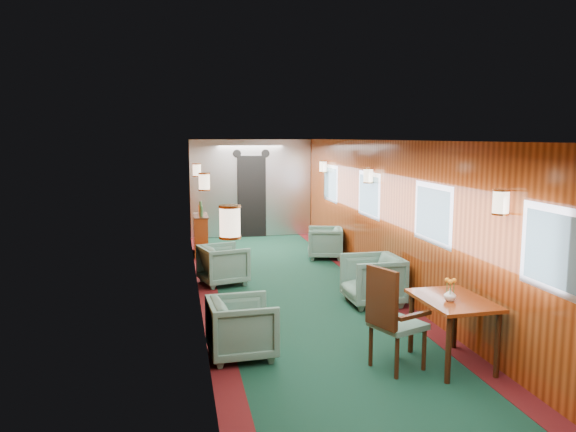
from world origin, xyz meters
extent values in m
plane|color=#0D3121|center=(0.00, 0.00, 0.00)|extent=(12.00, 12.00, 0.00)
cube|color=silver|center=(0.00, 0.00, 2.35)|extent=(3.00, 12.00, 0.10)
cube|color=silver|center=(0.00, 0.00, 2.36)|extent=(1.20, 12.00, 0.06)
cube|color=maroon|center=(0.00, 6.00, 1.20)|extent=(3.00, 0.10, 2.40)
cube|color=maroon|center=(-1.50, 0.00, 1.20)|extent=(0.10, 12.00, 2.40)
cube|color=maroon|center=(1.50, 0.00, 1.20)|extent=(0.10, 12.00, 2.40)
cube|color=#3F0C0E|center=(-1.35, 0.00, 0.00)|extent=(0.30, 12.00, 0.01)
cube|color=#3F0C0E|center=(1.35, 0.00, 0.00)|extent=(0.30, 12.00, 0.01)
cube|color=silver|center=(0.00, 5.92, 1.20)|extent=(2.98, 0.12, 2.38)
cube|color=black|center=(0.00, 5.84, 1.00)|extent=(0.70, 0.06, 2.00)
cylinder|color=black|center=(-0.35, 5.85, 2.05)|extent=(0.20, 0.04, 0.20)
cylinder|color=black|center=(0.35, 5.85, 2.05)|extent=(0.20, 0.04, 0.20)
cube|color=silver|center=(1.49, -3.50, 1.45)|extent=(0.02, 1.10, 0.80)
cube|color=#4A6870|center=(1.48, -3.50, 1.45)|extent=(0.01, 0.96, 0.66)
cube|color=silver|center=(1.49, -1.00, 1.45)|extent=(0.02, 1.10, 0.80)
cube|color=#4A6870|center=(1.48, -1.00, 1.45)|extent=(0.01, 0.96, 0.66)
cube|color=silver|center=(1.49, 1.50, 1.45)|extent=(0.02, 1.10, 0.80)
cube|color=#4A6870|center=(1.48, 1.50, 1.45)|extent=(0.01, 0.96, 0.66)
cube|color=silver|center=(1.49, 4.00, 1.45)|extent=(0.02, 1.10, 0.80)
cube|color=#4A6870|center=(1.48, 4.00, 1.45)|extent=(0.01, 0.96, 0.66)
cylinder|color=beige|center=(-1.40, -3.50, 1.80)|extent=(0.16, 0.16, 0.24)
cylinder|color=#C58337|center=(-1.40, -3.50, 1.68)|extent=(0.17, 0.17, 0.02)
cylinder|color=beige|center=(1.40, -2.70, 1.80)|extent=(0.16, 0.16, 0.24)
cylinder|color=#C58337|center=(1.40, -2.70, 1.68)|extent=(0.17, 0.17, 0.02)
cylinder|color=beige|center=(-1.40, 0.50, 1.80)|extent=(0.16, 0.16, 0.24)
cylinder|color=#C58337|center=(-1.40, 0.50, 1.68)|extent=(0.17, 0.17, 0.02)
cylinder|color=beige|center=(1.40, 1.30, 1.80)|extent=(0.16, 0.16, 0.24)
cylinder|color=#C58337|center=(1.40, 1.30, 1.68)|extent=(0.17, 0.17, 0.02)
cylinder|color=beige|center=(-1.40, 3.50, 1.80)|extent=(0.16, 0.16, 0.24)
cylinder|color=#C58337|center=(-1.40, 3.50, 1.68)|extent=(0.17, 0.17, 0.02)
cylinder|color=beige|center=(1.40, 4.30, 1.80)|extent=(0.16, 0.16, 0.24)
cylinder|color=#C58337|center=(1.40, 4.30, 1.68)|extent=(0.17, 0.17, 0.02)
cube|color=maroon|center=(1.08, -2.42, 0.72)|extent=(0.72, 1.00, 0.04)
cylinder|color=#34190B|center=(0.82, -2.85, 0.35)|extent=(0.06, 0.06, 0.70)
cylinder|color=#34190B|center=(1.37, -2.83, 0.35)|extent=(0.06, 0.06, 0.70)
cylinder|color=#34190B|center=(0.79, -2.01, 0.35)|extent=(0.06, 0.06, 0.70)
cylinder|color=#34190B|center=(1.34, -1.99, 0.35)|extent=(0.06, 0.06, 0.70)
cube|color=#204B44|center=(0.46, -2.40, 0.48)|extent=(0.62, 0.62, 0.06)
cube|color=#34190B|center=(0.24, -2.49, 0.81)|extent=(0.21, 0.42, 0.62)
cube|color=#204B44|center=(0.27, -2.48, 0.75)|extent=(0.14, 0.32, 0.37)
cube|color=#34190B|center=(0.55, -2.62, 0.64)|extent=(0.42, 0.21, 0.04)
cube|color=#34190B|center=(0.37, -2.17, 0.64)|extent=(0.42, 0.21, 0.04)
cylinder|color=#34190B|center=(0.36, -2.65, 0.22)|extent=(0.05, 0.05, 0.45)
cylinder|color=#34190B|center=(0.72, -2.50, 0.22)|extent=(0.05, 0.05, 0.45)
cylinder|color=#34190B|center=(0.21, -2.29, 0.22)|extent=(0.05, 0.05, 0.45)
cylinder|color=#34190B|center=(0.57, -2.14, 0.22)|extent=(0.05, 0.05, 0.45)
cube|color=maroon|center=(-1.34, 3.94, 0.41)|extent=(0.27, 0.92, 0.82)
cube|color=#34190B|center=(-1.33, 3.94, 0.82)|extent=(0.29, 0.94, 0.02)
cylinder|color=#295231|center=(-1.32, 3.71, 0.94)|extent=(0.07, 0.07, 0.22)
cylinder|color=#295231|center=(-1.32, 4.03, 0.97)|extent=(0.06, 0.06, 0.28)
cylinder|color=#C58337|center=(-1.32, 4.21, 0.92)|extent=(0.08, 0.08, 0.18)
imported|color=silver|center=(1.00, -2.50, 0.80)|extent=(0.16, 0.16, 0.14)
imported|color=#204B44|center=(-1.12, -1.76, 0.34)|extent=(0.78, 0.76, 0.67)
imported|color=#204B44|center=(-1.07, 1.44, 0.33)|extent=(0.89, 0.88, 0.67)
imported|color=#204B44|center=(1.00, -0.13, 0.36)|extent=(0.82, 0.80, 0.73)
imported|color=#204B44|center=(1.13, 3.08, 0.32)|extent=(0.85, 0.83, 0.64)
camera|label=1|loc=(-1.79, -7.78, 2.45)|focal=35.00mm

